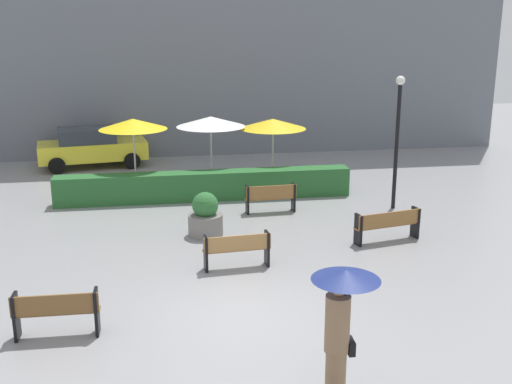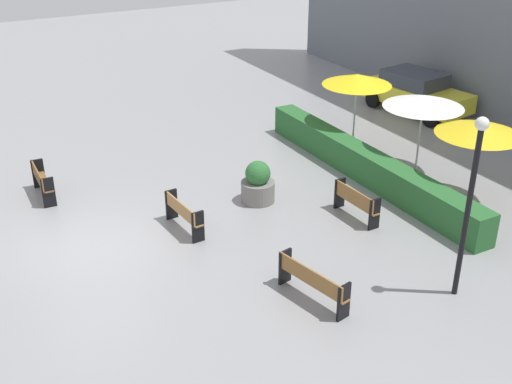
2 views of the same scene
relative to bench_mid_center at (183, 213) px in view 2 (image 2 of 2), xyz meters
The scene contains 12 objects.
ground_plane 2.42m from the bench_mid_center, 97.08° to the right, with size 60.00×60.00×0.00m, color gray.
bench_mid_center is the anchor object (origin of this frame).
bench_back_row 4.58m from the bench_mid_center, 69.41° to the left, with size 1.58×0.40×0.87m.
bench_far_right 4.36m from the bench_mid_center, 16.06° to the left, with size 1.90×0.72×0.84m.
bench_near_left 4.63m from the bench_mid_center, 143.32° to the right, with size 1.57×0.38×0.88m.
planter_pot 2.55m from the bench_mid_center, 102.06° to the left, with size 0.95×0.95×1.21m.
lamp_post 7.15m from the bench_mid_center, 36.96° to the left, with size 0.28×0.28×4.10m.
patio_umbrella_yellow 7.91m from the bench_mid_center, 109.04° to the left, with size 2.27×2.27×2.55m.
patio_umbrella_white 7.94m from the bench_mid_center, 89.08° to the left, with size 2.39×2.39×2.49m.
patio_umbrella_yellow_far 8.25m from the bench_mid_center, 73.34° to the left, with size 2.35×2.35×2.36m.
hedge_strip 6.06m from the bench_mid_center, 92.36° to the left, with size 9.60×0.70×0.93m, color #28602D.
parked_car 12.40m from the bench_mid_center, 110.54° to the left, with size 4.42×2.48×1.57m.
Camera 2 is at (13.89, -2.97, 8.22)m, focal length 44.82 mm.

